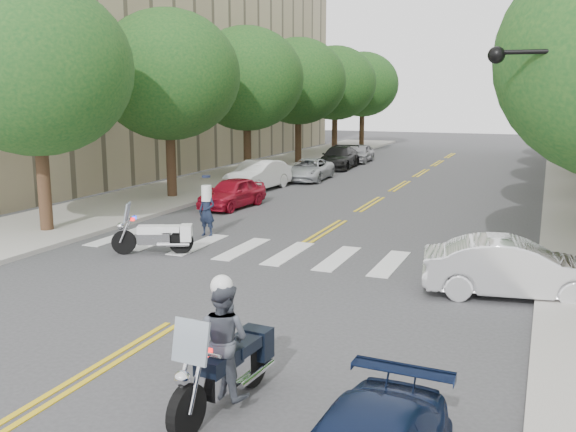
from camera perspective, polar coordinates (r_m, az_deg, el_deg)
The scene contains 17 objects.
ground at distance 13.84m, azimuth -10.21°, elevation -9.45°, with size 140.00×140.00×0.00m, color #38383A.
sidewalk_left at distance 37.14m, azimuth -4.57°, elevation 3.56°, with size 5.00×60.00×0.15m, color #9E9991.
tree_l_0 at distance 23.19m, azimuth -21.52°, elevation 12.07°, with size 6.40×6.40×8.45m.
tree_l_1 at distance 29.54m, azimuth -10.60°, elevation 12.20°, with size 6.40×6.40×8.45m.
tree_l_2 at distance 36.54m, azimuth -3.70°, elevation 12.07°, with size 6.40×6.40×8.45m.
tree_l_3 at distance 43.89m, azimuth 0.93°, elevation 11.88°, with size 6.40×6.40×8.45m.
tree_l_4 at distance 51.43m, azimuth 4.22°, elevation 11.70°, with size 6.40×6.40×8.45m.
tree_l_5 at distance 59.09m, azimuth 6.66°, elevation 11.54°, with size 6.40×6.40×8.45m.
motorcycle_police at distance 10.03m, azimuth -5.60°, elevation -11.62°, with size 0.92×2.60×2.11m.
motorcycle_parked at distance 19.64m, azimuth -11.33°, elevation -1.75°, with size 2.31×1.28×1.58m.
officer_standing at distance 21.80m, azimuth -7.22°, elevation 0.38°, with size 0.61×0.40×1.67m, color #161E33.
convertible at distance 16.09m, azimuth 19.47°, elevation -4.41°, with size 1.48×4.24×1.40m, color silver.
parked_car_a at distance 27.19m, azimuth -4.97°, elevation 2.07°, with size 1.50×3.72×1.27m, color #A91227.
parked_car_b at distance 32.08m, azimuth -2.69°, elevation 3.63°, with size 1.56×4.47×1.47m, color white.
parked_car_c at distance 35.72m, azimuth 1.89°, elevation 4.14°, with size 1.97×4.28×1.19m, color #B5B9BD.
parked_car_d at distance 41.54m, azimuth 4.53°, elevation 5.20°, with size 1.96×4.82×1.40m, color black.
parked_car_e at distance 45.45m, azimuth 6.39°, elevation 5.58°, with size 1.53×3.79×1.29m, color #939398.
Camera 1 is at (7.04, -10.92, 4.76)m, focal length 40.00 mm.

